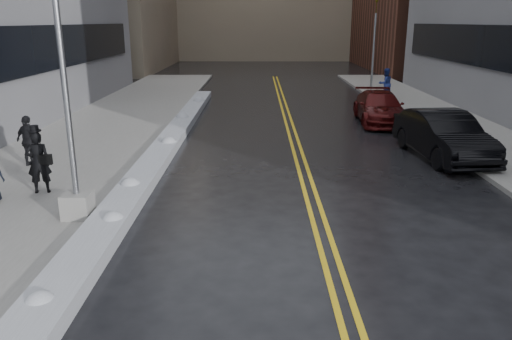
{
  "coord_description": "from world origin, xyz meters",
  "views": [
    {
      "loc": [
        1.01,
        -9.16,
        4.67
      ],
      "look_at": [
        0.97,
        2.1,
        1.3
      ],
      "focal_mm": 35.0,
      "sensor_mm": 36.0,
      "label": 1
    }
  ],
  "objects_px": {
    "fire_hydrant": "(462,131)",
    "pedestrian_east": "(385,84)",
    "pedestrian_d": "(29,141)",
    "car_maroon": "(380,108)",
    "car_black": "(443,135)",
    "lamppost": "(68,119)",
    "pedestrian_fedora": "(39,162)",
    "traffic_signal": "(374,41)"
  },
  "relations": [
    {
      "from": "fire_hydrant",
      "to": "pedestrian_east",
      "type": "bearing_deg",
      "value": 91.63
    },
    {
      "from": "pedestrian_d",
      "to": "car_maroon",
      "type": "height_order",
      "value": "pedestrian_d"
    },
    {
      "from": "pedestrian_d",
      "to": "car_black",
      "type": "bearing_deg",
      "value": -150.89
    },
    {
      "from": "lamppost",
      "to": "pedestrian_east",
      "type": "height_order",
      "value": "lamppost"
    },
    {
      "from": "lamppost",
      "to": "car_maroon",
      "type": "bearing_deg",
      "value": 50.78
    },
    {
      "from": "fire_hydrant",
      "to": "pedestrian_east",
      "type": "xyz_separation_m",
      "value": [
        -0.32,
        11.06,
        0.51
      ]
    },
    {
      "from": "fire_hydrant",
      "to": "pedestrian_fedora",
      "type": "xyz_separation_m",
      "value": [
        -13.93,
        -6.21,
        0.46
      ]
    },
    {
      "from": "fire_hydrant",
      "to": "traffic_signal",
      "type": "bearing_deg",
      "value": 92.05
    },
    {
      "from": "pedestrian_east",
      "to": "pedestrian_d",
      "type": "bearing_deg",
      "value": 25.23
    },
    {
      "from": "lamppost",
      "to": "pedestrian_d",
      "type": "distance_m",
      "value": 5.59
    },
    {
      "from": "traffic_signal",
      "to": "pedestrian_fedora",
      "type": "bearing_deg",
      "value": -123.6
    },
    {
      "from": "car_black",
      "to": "car_maroon",
      "type": "xyz_separation_m",
      "value": [
        -0.7,
        6.46,
        -0.1
      ]
    },
    {
      "from": "traffic_signal",
      "to": "pedestrian_d",
      "type": "bearing_deg",
      "value": -130.2
    },
    {
      "from": "fire_hydrant",
      "to": "car_black",
      "type": "xyz_separation_m",
      "value": [
        -1.5,
        -2.09,
        0.28
      ]
    },
    {
      "from": "lamppost",
      "to": "pedestrian_east",
      "type": "bearing_deg",
      "value": 57.84
    },
    {
      "from": "pedestrian_fedora",
      "to": "car_maroon",
      "type": "xyz_separation_m",
      "value": [
        11.72,
        10.58,
        -0.28
      ]
    },
    {
      "from": "pedestrian_d",
      "to": "car_maroon",
      "type": "xyz_separation_m",
      "value": [
        13.16,
        7.96,
        -0.25
      ]
    },
    {
      "from": "lamppost",
      "to": "car_black",
      "type": "xyz_separation_m",
      "value": [
        10.8,
        5.91,
        -1.7
      ]
    },
    {
      "from": "traffic_signal",
      "to": "pedestrian_fedora",
      "type": "distance_m",
      "value": 24.38
    },
    {
      "from": "fire_hydrant",
      "to": "pedestrian_fedora",
      "type": "bearing_deg",
      "value": -155.97
    },
    {
      "from": "fire_hydrant",
      "to": "pedestrian_d",
      "type": "xyz_separation_m",
      "value": [
        -15.36,
        -3.58,
        0.43
      ]
    },
    {
      "from": "lamppost",
      "to": "car_black",
      "type": "relative_size",
      "value": 1.51
    },
    {
      "from": "pedestrian_fedora",
      "to": "pedestrian_east",
      "type": "bearing_deg",
      "value": -142.51
    },
    {
      "from": "pedestrian_fedora",
      "to": "fire_hydrant",
      "type": "bearing_deg",
      "value": -170.24
    },
    {
      "from": "pedestrian_east",
      "to": "car_maroon",
      "type": "distance_m",
      "value": 6.96
    },
    {
      "from": "pedestrian_fedora",
      "to": "car_black",
      "type": "bearing_deg",
      "value": -175.93
    },
    {
      "from": "car_maroon",
      "to": "lamppost",
      "type": "bearing_deg",
      "value": -125.96
    },
    {
      "from": "lamppost",
      "to": "fire_hydrant",
      "type": "height_order",
      "value": "lamppost"
    },
    {
      "from": "pedestrian_d",
      "to": "car_maroon",
      "type": "distance_m",
      "value": 15.38
    },
    {
      "from": "fire_hydrant",
      "to": "car_maroon",
      "type": "height_order",
      "value": "car_maroon"
    },
    {
      "from": "lamppost",
      "to": "pedestrian_east",
      "type": "xyz_separation_m",
      "value": [
        11.98,
        19.06,
        -1.48
      ]
    },
    {
      "from": "fire_hydrant",
      "to": "car_black",
      "type": "height_order",
      "value": "car_black"
    },
    {
      "from": "pedestrian_fedora",
      "to": "pedestrian_east",
      "type": "relative_size",
      "value": 0.94
    },
    {
      "from": "pedestrian_fedora",
      "to": "pedestrian_east",
      "type": "distance_m",
      "value": 21.99
    },
    {
      "from": "pedestrian_fedora",
      "to": "pedestrian_d",
      "type": "xyz_separation_m",
      "value": [
        -1.43,
        2.62,
        -0.03
      ]
    },
    {
      "from": "car_black",
      "to": "car_maroon",
      "type": "bearing_deg",
      "value": 89.75
    },
    {
      "from": "car_maroon",
      "to": "pedestrian_d",
      "type": "bearing_deg",
      "value": -145.57
    },
    {
      "from": "car_black",
      "to": "car_maroon",
      "type": "height_order",
      "value": "car_black"
    },
    {
      "from": "fire_hydrant",
      "to": "car_maroon",
      "type": "xyz_separation_m",
      "value": [
        -2.2,
        4.37,
        0.18
      ]
    },
    {
      "from": "traffic_signal",
      "to": "fire_hydrant",
      "type": "bearing_deg",
      "value": -87.95
    },
    {
      "from": "traffic_signal",
      "to": "car_black",
      "type": "xyz_separation_m",
      "value": [
        -1.0,
        -16.09,
        -2.57
      ]
    },
    {
      "from": "pedestrian_east",
      "to": "car_black",
      "type": "bearing_deg",
      "value": 65.84
    }
  ]
}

